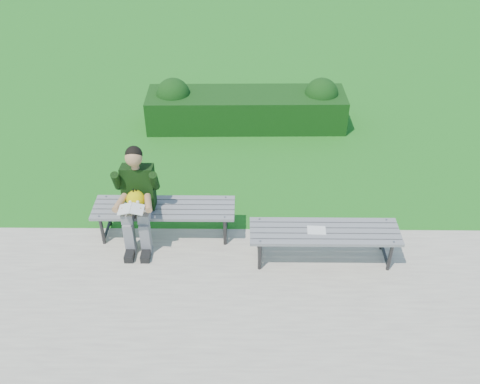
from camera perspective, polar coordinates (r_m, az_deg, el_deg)
ground at (r=7.16m, az=-0.61°, el=-4.10°), size 80.00×80.00×0.00m
walkway at (r=5.91m, az=-0.93°, el=-14.94°), size 30.00×3.50×0.02m
hedge at (r=9.45m, az=0.67°, el=9.06°), size 3.44×0.92×0.86m
bench_left at (r=6.89m, az=-8.09°, el=-1.93°), size 1.80×0.50×0.46m
bench_right at (r=6.53m, az=9.00°, el=-4.44°), size 1.80×0.50×0.46m
seated_boy at (r=6.69m, az=-10.94°, el=-0.36°), size 0.56×0.76×1.31m
paper_sheet at (r=6.48m, az=8.17°, el=-4.06°), size 0.23×0.17×0.01m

